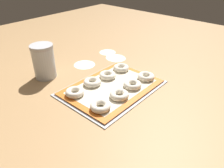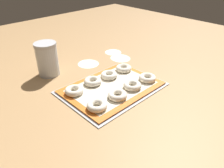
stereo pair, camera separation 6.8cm
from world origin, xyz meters
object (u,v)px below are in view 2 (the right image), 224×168
baking_tray (112,88)px  bagel_front_far_right (147,78)px  bagel_back_far_right (124,68)px  bagel_back_far_left (74,91)px  bagel_back_mid_right (109,75)px  flour_canister (47,59)px  bagel_front_far_left (97,105)px  bagel_front_mid_left (118,95)px  bagel_front_mid_right (132,85)px  bagel_back_mid_left (93,81)px

baking_tray → bagel_front_far_right: 0.18m
bagel_back_far_right → bagel_back_far_left: bearing=179.8°
bagel_back_far_left → bagel_back_mid_right: (0.20, -0.00, 0.00)m
bagel_back_mid_right → flour_canister: bearing=126.0°
bagel_back_mid_right → flour_canister: flour_canister is taller
baking_tray → bagel_back_far_right: (0.15, 0.07, 0.02)m
bagel_front_far_left → bagel_back_far_left: 0.15m
baking_tray → bagel_back_far_left: bearing=154.6°
bagel_front_mid_left → flour_canister: bearing=102.2°
bagel_front_far_right → bagel_back_mid_right: bearing=127.0°
bagel_front_mid_left → bagel_front_mid_right: (0.10, 0.01, 0.00)m
bagel_front_mid_left → flour_canister: (-0.09, 0.40, 0.06)m
bagel_front_mid_right → bagel_back_mid_left: 0.18m
bagel_front_mid_right → bagel_back_mid_left: bearing=124.2°
bagel_front_far_left → bagel_back_far_left: size_ratio=1.00×
bagel_back_far_left → bagel_front_far_right: bearing=-25.4°
baking_tray → bagel_back_far_left: bagel_back_far_left is taller
bagel_front_far_left → bagel_front_mid_right: bearing=1.1°
bagel_front_far_left → bagel_back_mid_right: size_ratio=1.00×
baking_tray → bagel_front_far_right: (0.16, -0.08, 0.02)m
baking_tray → bagel_front_mid_left: size_ratio=5.46×
bagel_front_mid_left → bagel_back_far_right: (0.20, 0.15, 0.00)m
baking_tray → bagel_back_far_right: 0.17m
bagel_front_mid_right → flour_canister: size_ratio=0.48×
bagel_front_far_left → bagel_back_mid_right: 0.25m
bagel_front_far_left → bagel_front_mid_left: 0.11m
flour_canister → bagel_front_far_left: bearing=-93.2°
bagel_front_mid_right → bagel_front_far_right: 0.10m
bagel_front_far_left → flour_canister: 0.40m
bagel_front_mid_left → bagel_front_mid_right: bearing=4.6°
baking_tray → bagel_back_far_right: bearing=25.3°
bagel_front_mid_right → bagel_back_far_right: (0.10, 0.14, 0.00)m
bagel_front_mid_left → bagel_front_far_right: same height
bagel_back_mid_left → flour_canister: flour_canister is taller
bagel_front_mid_left → bagel_front_far_right: 0.20m
bagel_front_mid_left → bagel_back_mid_right: 0.18m
bagel_front_mid_right → bagel_front_far_right: size_ratio=1.00×
bagel_back_mid_right → bagel_back_far_left: bearing=179.4°
baking_tray → bagel_back_mid_right: size_ratio=5.46×
bagel_back_mid_left → bagel_back_mid_right: size_ratio=1.00×
bagel_front_mid_right → bagel_back_far_left: size_ratio=1.00×
bagel_front_mid_left → baking_tray: bearing=60.4°
bagel_front_mid_left → bagel_back_far_left: same height
bagel_front_far_right → flour_canister: size_ratio=0.48×
baking_tray → flour_canister: bearing=112.4°
bagel_back_mid_left → bagel_front_mid_right: bearing=-55.8°
bagel_front_far_right → bagel_back_mid_right: same height
bagel_front_mid_right → bagel_back_mid_left: size_ratio=1.00×
baking_tray → bagel_back_far_left: 0.17m
bagel_back_far_left → flour_canister: (0.02, 0.25, 0.06)m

